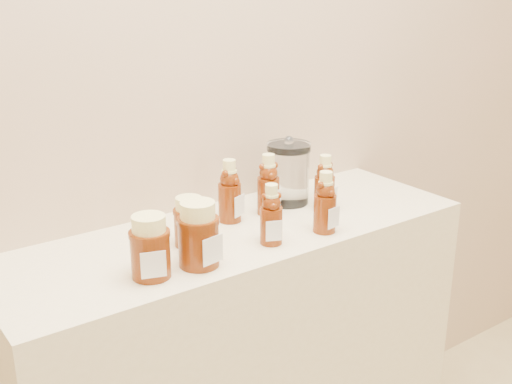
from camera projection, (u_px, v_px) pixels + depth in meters
wall_back at (191, 35)px, 1.57m from camera, size 3.50×0.02×2.70m
bear_bottle_back_left at (230, 187)px, 1.60m from camera, size 0.08×0.08×0.18m
bear_bottle_back_mid at (268, 181)px, 1.65m from camera, size 0.07×0.07×0.18m
bear_bottle_back_right at (325, 179)px, 1.67m from camera, size 0.06×0.06×0.17m
bear_bottle_front_left at (271, 210)px, 1.47m from camera, size 0.07×0.07×0.16m
bear_bottle_front_right at (325, 198)px, 1.53m from camera, size 0.07×0.07×0.17m
honey_jar_left at (150, 247)px, 1.31m from camera, size 0.11×0.11×0.14m
honey_jar_back at (189, 221)px, 1.47m from camera, size 0.08×0.08×0.12m
honey_jar_front at (198, 234)px, 1.36m from camera, size 0.11×0.11×0.14m
glass_canister at (288, 171)px, 1.72m from camera, size 0.12×0.12×0.18m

